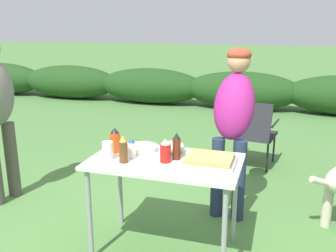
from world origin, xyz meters
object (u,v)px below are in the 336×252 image
at_px(ketchup_bottle, 165,151).
at_px(standing_person_with_beanie, 233,115).
at_px(mixing_bowl, 173,147).
at_px(bbq_sauce_bottle, 177,147).
at_px(hot_sauce_bottle, 115,141).
at_px(mayo_bottle, 132,149).
at_px(paper_cup_stack, 108,151).
at_px(food_tray, 209,160).
at_px(beer_bottle, 123,150).
at_px(plate_stack, 142,148).
at_px(camp_chair_green_behind_table, 254,131).
at_px(folding_table, 165,170).

bearing_deg(ketchup_bottle, standing_person_with_beanie, 64.75).
distance_m(mixing_bowl, bbq_sauce_bottle, 0.16).
height_order(hot_sauce_bottle, mayo_bottle, hot_sauce_bottle).
xyz_separation_m(paper_cup_stack, standing_person_with_beanie, (0.79, 0.86, 0.13)).
bearing_deg(paper_cup_stack, mayo_bottle, 27.83).
bearing_deg(food_tray, beer_bottle, -164.46).
bearing_deg(bbq_sauce_bottle, beer_bottle, -153.06).
relative_size(plate_stack, mixing_bowl, 1.25).
bearing_deg(beer_bottle, camp_chair_green_behind_table, 70.07).
bearing_deg(standing_person_with_beanie, camp_chair_green_behind_table, 90.42).
relative_size(plate_stack, ketchup_bottle, 1.36).
bearing_deg(camp_chair_green_behind_table, hot_sauce_bottle, -106.74).
bearing_deg(mixing_bowl, plate_stack, -172.65).
bearing_deg(folding_table, paper_cup_stack, -165.18).
relative_size(folding_table, standing_person_with_beanie, 0.73).
height_order(folding_table, beer_bottle, beer_bottle).
xyz_separation_m(mixing_bowl, paper_cup_stack, (-0.41, -0.28, 0.02)).
relative_size(folding_table, mixing_bowl, 5.86).
height_order(mixing_bowl, standing_person_with_beanie, standing_person_with_beanie).
distance_m(hot_sauce_bottle, beer_bottle, 0.24).
bearing_deg(ketchup_bottle, plate_stack, 143.84).
height_order(hot_sauce_bottle, ketchup_bottle, hot_sauce_bottle).
xyz_separation_m(folding_table, standing_person_with_beanie, (0.39, 0.76, 0.27)).
bearing_deg(standing_person_with_beanie, paper_cup_stack, -127.27).
distance_m(mixing_bowl, beer_bottle, 0.42).
distance_m(folding_table, ketchup_bottle, 0.16).
xyz_separation_m(paper_cup_stack, mayo_bottle, (0.15, 0.08, 0.00)).
distance_m(mayo_bottle, beer_bottle, 0.11).
xyz_separation_m(folding_table, hot_sauce_bottle, (-0.42, 0.06, 0.17)).
distance_m(folding_table, hot_sauce_bottle, 0.46).
xyz_separation_m(food_tray, camp_chair_green_behind_table, (0.17, 1.93, -0.30)).
bearing_deg(food_tray, bbq_sauce_bottle, 177.60).
bearing_deg(standing_person_with_beanie, ketchup_bottle, -109.99).
distance_m(plate_stack, ketchup_bottle, 0.31).
xyz_separation_m(mayo_bottle, standing_person_with_beanie, (0.64, 0.78, 0.12)).
bearing_deg(folding_table, hot_sauce_bottle, 172.35).
bearing_deg(mixing_bowl, paper_cup_stack, -145.88).
bearing_deg(mayo_bottle, bbq_sauce_bottle, 11.76).
height_order(bbq_sauce_bottle, standing_person_with_beanie, standing_person_with_beanie).
distance_m(hot_sauce_bottle, standing_person_with_beanie, 1.08).
height_order(paper_cup_stack, ketchup_bottle, ketchup_bottle).
bearing_deg(camp_chair_green_behind_table, paper_cup_stack, -104.58).
distance_m(folding_table, mayo_bottle, 0.29).
relative_size(plate_stack, mayo_bottle, 1.58).
relative_size(mixing_bowl, camp_chair_green_behind_table, 0.23).
relative_size(folding_table, plate_stack, 4.68).
bearing_deg(standing_person_with_beanie, hot_sauce_bottle, -133.84).
bearing_deg(bbq_sauce_bottle, paper_cup_stack, -162.71).
height_order(food_tray, paper_cup_stack, paper_cup_stack).
height_order(plate_stack, mayo_bottle, mayo_bottle).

